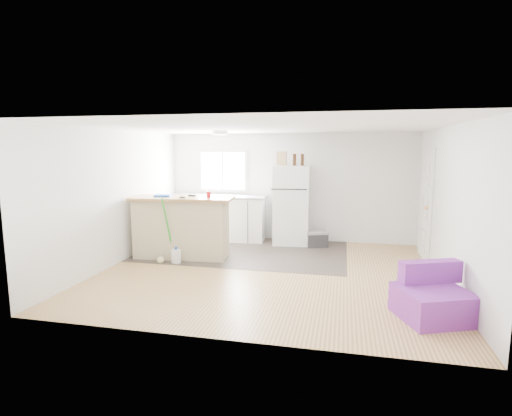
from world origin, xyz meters
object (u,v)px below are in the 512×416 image
at_px(peninsula, 182,227).
at_px(blue_tray, 163,196).
at_px(cardboard_box, 282,158).
at_px(red_cup, 209,194).
at_px(refrigerator, 291,205).
at_px(purple_seat, 433,299).
at_px(kitchen_cabinets, 216,217).
at_px(cooler, 317,239).
at_px(cleaner_jug, 176,256).
at_px(bottle_right, 302,160).
at_px(bottle_left, 294,160).
at_px(mop, 163,250).

height_order(peninsula, blue_tray, blue_tray).
xyz_separation_m(peninsula, cardboard_box, (1.68, 1.49, 1.26)).
distance_m(red_cup, cardboard_box, 1.98).
height_order(refrigerator, purple_seat, refrigerator).
height_order(kitchen_cabinets, peninsula, kitchen_cabinets).
height_order(blue_tray, cardboard_box, cardboard_box).
height_order(peninsula, cooler, peninsula).
distance_m(peninsula, cardboard_box, 2.58).
xyz_separation_m(cleaner_jug, blue_tray, (-0.42, 0.41, 1.05)).
bearing_deg(kitchen_cabinets, bottle_right, -5.81).
xyz_separation_m(kitchen_cabinets, blue_tray, (-0.52, -1.61, 0.66)).
height_order(peninsula, red_cup, red_cup).
bearing_deg(bottle_left, bottle_right, 16.23).
relative_size(cleaner_jug, cardboard_box, 1.02).
bearing_deg(purple_seat, kitchen_cabinets, 116.41).
bearing_deg(cleaner_jug, blue_tray, 154.35).
xyz_separation_m(kitchen_cabinets, purple_seat, (3.93, -3.53, -0.28)).
bearing_deg(refrigerator, purple_seat, -63.43).
height_order(peninsula, cleaner_jug, peninsula).
distance_m(bottle_left, bottle_right, 0.17).
xyz_separation_m(purple_seat, cardboard_box, (-2.41, 3.43, 1.61)).
bearing_deg(peninsula, kitchen_cabinets, 79.04).
bearing_deg(cooler, cleaner_jug, -162.44).
distance_m(refrigerator, bottle_left, 0.98).
bearing_deg(mop, red_cup, 45.02).
distance_m(peninsula, mop, 0.60).
relative_size(refrigerator, blue_tray, 5.67).
relative_size(bottle_left, bottle_right, 1.00).
relative_size(mop, cardboard_box, 4.03).
bearing_deg(bottle_left, kitchen_cabinets, 176.50).
height_order(cooler, bottle_right, bottle_right).
relative_size(cooler, cardboard_box, 1.72).
relative_size(cooler, mop, 0.43).
height_order(kitchen_cabinets, blue_tray, kitchen_cabinets).
bearing_deg(refrigerator, red_cup, -135.45).
bearing_deg(purple_seat, peninsula, 133.03).
bearing_deg(cardboard_box, cooler, -8.24).
distance_m(refrigerator, cooler, 0.92).
xyz_separation_m(peninsula, red_cup, (0.56, -0.01, 0.63)).
bearing_deg(peninsula, cleaner_jug, -87.00).
bearing_deg(mop, peninsula, 82.31).
relative_size(blue_tray, bottle_left, 1.20).
distance_m(cardboard_box, bottle_right, 0.44).
xyz_separation_m(purple_seat, mop, (-4.27, 1.49, -0.00)).
height_order(blue_tray, bottle_right, bottle_right).
xyz_separation_m(cooler, blue_tray, (-2.82, -1.40, 1.01)).
xyz_separation_m(purple_seat, bottle_right, (-1.98, 3.47, 1.59)).
distance_m(red_cup, bottle_left, 2.13).
bearing_deg(refrigerator, blue_tray, -150.21).
height_order(cooler, purple_seat, purple_seat).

